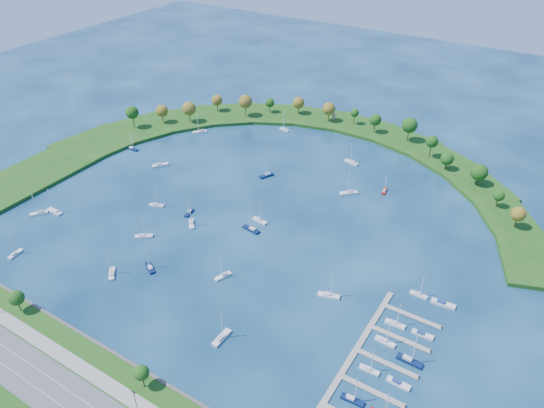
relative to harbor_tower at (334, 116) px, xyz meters
The scene contains 37 objects.
ground 118.82m from the harbor_tower, 82.20° to the right, with size 700.00×700.00×0.00m, color #072241.
south_shoreline 241.09m from the harbor_tower, 86.16° to the right, with size 420.00×43.10×11.60m.
breakwater 75.33m from the harbor_tower, 113.67° to the right, with size 286.74×247.64×2.00m.
breakwater_trees 31.76m from the harbor_tower, 91.00° to the right, with size 241.17×88.20×15.51m.
harbor_tower is the anchor object (origin of this frame).
dock_system 205.46m from the harbor_tower, 60.42° to the right, with size 24.28×82.00×1.60m.
moored_boat_0 199.94m from the harbor_tower, 75.58° to the right, with size 2.67×9.18×13.45m.
moored_boat_1 186.19m from the harbor_tower, 112.33° to the right, with size 9.20×2.71×13.47m.
moored_boat_2 164.50m from the harbor_tower, 96.37° to the right, with size 7.88×6.94×12.11m.
moored_boat_3 144.08m from the harbor_tower, 102.52° to the right, with size 7.89×5.06×11.28m.
moored_boat_4 90.90m from the harbor_tower, 46.30° to the right, with size 3.22×7.14×10.13m.
moored_boat_5 123.01m from the harbor_tower, 118.28° to the right, with size 7.68×9.18×13.86m.
moored_boat_6 192.93m from the harbor_tower, 113.25° to the right, with size 6.88×8.07×12.26m.
moored_boat_7 211.71m from the harbor_tower, 105.86° to the right, with size 3.22×7.66×10.92m.
moored_boat_8 190.44m from the harbor_tower, 93.34° to the right, with size 7.28×7.56×12.06m.
moored_boat_9 36.15m from the harbor_tower, 127.19° to the right, with size 7.56×3.18×10.78m.
moored_boat_10 133.96m from the harbor_tower, 130.40° to the right, with size 7.98×2.46×11.63m.
moored_boat_11 178.57m from the harbor_tower, 90.04° to the right, with size 8.17×6.01×11.93m.
moored_boat_12 168.72m from the harbor_tower, 79.75° to the right, with size 4.69×8.00×11.36m.
moored_boat_13 125.79m from the harbor_tower, 80.37° to the right, with size 8.40×3.29×12.02m.
moored_boat_14 169.55m from the harbor_tower, 64.37° to the right, with size 9.33×5.09×13.22m.
moored_boat_15 91.11m from the harbor_tower, 58.51° to the right, with size 8.97×8.45×14.16m.
moored_boat_16 133.96m from the harbor_tower, 80.74° to the right, with size 9.38×3.66×13.42m.
moored_boat_17 90.56m from the harbor_tower, 137.35° to the right, with size 8.17×8.69×13.71m.
moored_boat_18 57.91m from the harbor_tower, 53.19° to the right, with size 9.20×4.06×13.08m.
moored_boat_19 137.60m from the harbor_tower, 95.31° to the right, with size 3.46×7.48×10.62m.
moored_boat_20 85.50m from the harbor_tower, 89.65° to the right, with size 5.84×8.77×12.59m.
moored_boat_21 143.96m from the harbor_tower, 92.20° to the right, with size 7.00×7.50×11.80m.
docked_boat_2 217.25m from the harbor_tower, 62.10° to the right, with size 8.09×2.70×11.72m.
docked_boat_4 205.03m from the harbor_tower, 60.27° to the right, with size 7.24×2.28×10.53m.
docked_boat_5 210.35m from the harbor_tower, 57.79° to the right, with size 8.32×2.59×1.68m.
docked_boat_6 192.39m from the harbor_tower, 58.10° to the right, with size 7.92×2.60×11.49m.
docked_boat_7 201.14m from the harbor_tower, 56.12° to the right, with size 9.27×2.75×13.57m.
docked_boat_8 183.86m from the harbor_tower, 56.43° to the right, with size 7.88×2.48×11.47m.
docked_boat_9 189.44m from the harbor_tower, 53.71° to the right, with size 8.17×2.64×1.65m.
docked_boat_10 168.88m from the harbor_tower, 51.96° to the right, with size 7.21×2.05×10.58m.
docked_boat_11 175.10m from the harbor_tower, 49.38° to the right, with size 9.60×3.31×1.92m.
Camera 1 is at (117.54, -174.97, 145.71)m, focal length 33.59 mm.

